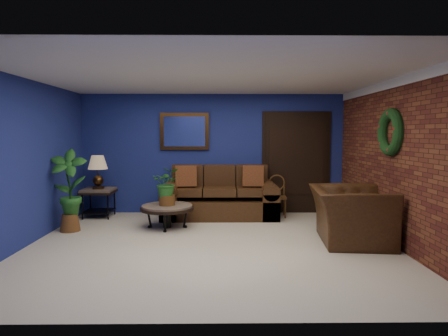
{
  "coord_description": "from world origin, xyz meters",
  "views": [
    {
      "loc": [
        0.13,
        -5.91,
        1.68
      ],
      "look_at": [
        0.2,
        0.55,
        1.12
      ],
      "focal_mm": 32.0,
      "sensor_mm": 36.0,
      "label": 1
    }
  ],
  "objects_px": {
    "end_table": "(99,195)",
    "table_lamp": "(98,168)",
    "coffee_table": "(167,208)",
    "side_chair": "(277,193)",
    "sofa": "(220,200)",
    "armchair": "(350,215)"
  },
  "relations": [
    {
      "from": "end_table",
      "to": "table_lamp",
      "type": "xyz_separation_m",
      "value": [
        0.0,
        0.0,
        0.55
      ]
    },
    {
      "from": "coffee_table",
      "to": "end_table",
      "type": "bearing_deg",
      "value": 147.95
    },
    {
      "from": "table_lamp",
      "to": "side_chair",
      "type": "bearing_deg",
      "value": 0.98
    },
    {
      "from": "sofa",
      "to": "armchair",
      "type": "distance_m",
      "value": 2.81
    },
    {
      "from": "coffee_table",
      "to": "end_table",
      "type": "relative_size",
      "value": 1.51
    },
    {
      "from": "sofa",
      "to": "table_lamp",
      "type": "distance_m",
      "value": 2.52
    },
    {
      "from": "sofa",
      "to": "table_lamp",
      "type": "relative_size",
      "value": 3.58
    },
    {
      "from": "coffee_table",
      "to": "end_table",
      "type": "xyz_separation_m",
      "value": [
        -1.5,
        0.94,
        0.09
      ]
    },
    {
      "from": "coffee_table",
      "to": "table_lamp",
      "type": "relative_size",
      "value": 1.48
    },
    {
      "from": "armchair",
      "to": "sofa",
      "type": "bearing_deg",
      "value": 51.78
    },
    {
      "from": "sofa",
      "to": "side_chair",
      "type": "bearing_deg",
      "value": 1.24
    },
    {
      "from": "table_lamp",
      "to": "side_chair",
      "type": "xyz_separation_m",
      "value": [
        3.6,
        0.06,
        -0.52
      ]
    },
    {
      "from": "table_lamp",
      "to": "armchair",
      "type": "relative_size",
      "value": 0.49
    },
    {
      "from": "sofa",
      "to": "end_table",
      "type": "distance_m",
      "value": 2.44
    },
    {
      "from": "end_table",
      "to": "armchair",
      "type": "relative_size",
      "value": 0.48
    },
    {
      "from": "coffee_table",
      "to": "side_chair",
      "type": "height_order",
      "value": "side_chair"
    },
    {
      "from": "sofa",
      "to": "coffee_table",
      "type": "xyz_separation_m",
      "value": [
        -0.94,
        -0.97,
        0.01
      ]
    },
    {
      "from": "end_table",
      "to": "armchair",
      "type": "bearing_deg",
      "value": -23.27
    },
    {
      "from": "coffee_table",
      "to": "table_lamp",
      "type": "xyz_separation_m",
      "value": [
        -1.5,
        0.94,
        0.64
      ]
    },
    {
      "from": "side_chair",
      "to": "armchair",
      "type": "distance_m",
      "value": 2.15
    },
    {
      "from": "side_chair",
      "to": "armchair",
      "type": "height_order",
      "value": "armchair"
    },
    {
      "from": "sofa",
      "to": "end_table",
      "type": "height_order",
      "value": "sofa"
    }
  ]
}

